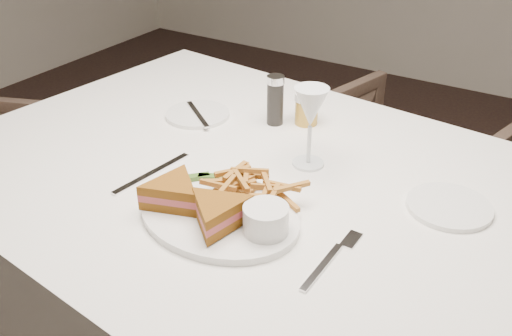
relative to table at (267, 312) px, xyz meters
name	(u,v)px	position (x,y,z in m)	size (l,w,h in m)	color
table	(267,312)	(0.00, 0.00, 0.00)	(1.43, 0.96, 0.75)	white
chair_far	(394,179)	(0.02, 0.84, -0.05)	(0.62, 0.58, 0.64)	#4C392E
table_setting	(250,178)	(0.00, -0.07, 0.41)	(0.81, 0.66, 0.18)	white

